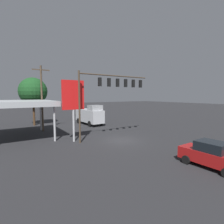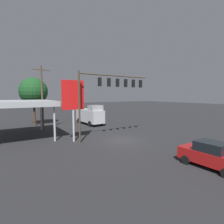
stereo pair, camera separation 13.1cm
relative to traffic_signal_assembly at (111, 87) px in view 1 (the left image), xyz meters
name	(u,v)px [view 1 (the left image)]	position (x,y,z in m)	size (l,w,h in m)	color
ground_plane	(121,140)	(-0.40, 1.51, -6.25)	(200.00, 200.00, 0.00)	#262628
traffic_signal_assembly	(111,87)	(0.00, 0.00, 0.00)	(9.72, 0.43, 7.95)	#473828
utility_pole	(42,97)	(6.22, -9.00, -1.20)	(2.40, 0.26, 9.52)	#473828
gas_station_canopy	(17,104)	(9.67, -6.25, -1.97)	(8.00, 8.99, 4.63)	#B2B7BC
price_sign	(73,98)	(4.48, -1.02, -1.22)	(2.56, 0.27, 6.97)	#B7B7BC
delivery_truck	(90,115)	(-2.24, -10.70, -4.55)	(2.81, 6.90, 3.58)	silver
sedan_waiting	(211,155)	(-1.36, 11.43, -5.30)	(2.17, 4.45, 1.93)	maroon
street_tree	(33,91)	(6.43, -15.11, -0.29)	(4.73, 4.73, 8.34)	#4C331E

